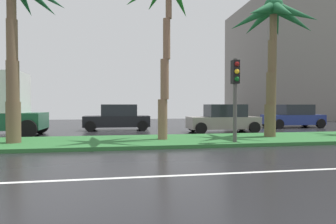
# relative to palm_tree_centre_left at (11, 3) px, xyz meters

# --- Properties ---
(ground_plane) EXTENTS (90.00, 42.00, 0.10)m
(ground_plane) POSITION_rel_palm_tree_centre_left_xyz_m (2.82, 1.15, -5.83)
(ground_plane) COLOR black
(near_lane_divider_stripe) EXTENTS (81.00, 0.14, 0.01)m
(near_lane_divider_stripe) POSITION_rel_palm_tree_centre_left_xyz_m (2.82, -5.85, -5.78)
(near_lane_divider_stripe) COLOR white
(near_lane_divider_stripe) RESTS_ON ground_plane
(median_strip) EXTENTS (85.50, 4.00, 0.15)m
(median_strip) POSITION_rel_palm_tree_centre_left_xyz_m (2.82, 0.15, -5.71)
(median_strip) COLOR #2D6B33
(median_strip) RESTS_ON ground_plane
(palm_tree_centre_left) EXTENTS (4.42, 4.52, 7.18)m
(palm_tree_centre_left) POSITION_rel_palm_tree_centre_left_xyz_m (0.00, 0.00, 0.00)
(palm_tree_centre_left) COLOR brown
(palm_tree_centre_left) RESTS_ON median_strip
(palm_tree_centre_right) EXTENTS (4.11, 4.34, 6.79)m
(palm_tree_centre_right) POSITION_rel_palm_tree_centre_left_xyz_m (11.66, 0.45, -0.33)
(palm_tree_centre_right) COLOR brown
(palm_tree_centre_right) RESTS_ON median_strip
(traffic_signal_median_right) EXTENTS (0.28, 0.43, 3.43)m
(traffic_signal_median_right) POSITION_rel_palm_tree_centre_left_xyz_m (8.95, -1.39, -3.27)
(traffic_signal_median_right) COLOR #4C4C47
(traffic_signal_median_right) RESTS_ON median_strip
(car_in_traffic_leading) EXTENTS (4.30, 2.02, 1.72)m
(car_in_traffic_leading) POSITION_rel_palm_tree_centre_left_xyz_m (4.16, 6.94, -4.96)
(car_in_traffic_leading) COLOR black
(car_in_traffic_leading) RESTS_ON ground_plane
(car_in_traffic_second) EXTENTS (4.30, 2.02, 1.72)m
(car_in_traffic_second) POSITION_rel_palm_tree_centre_left_xyz_m (10.60, 4.30, -4.96)
(car_in_traffic_second) COLOR gray
(car_in_traffic_second) RESTS_ON ground_plane
(car_in_traffic_third) EXTENTS (4.30, 2.02, 1.72)m
(car_in_traffic_third) POSITION_rel_palm_tree_centre_left_xyz_m (17.10, 6.96, -4.96)
(car_in_traffic_third) COLOR navy
(car_in_traffic_third) RESTS_ON ground_plane
(building_far_right) EXTENTS (19.06, 11.45, 13.34)m
(building_far_right) POSITION_rel_palm_tree_centre_left_xyz_m (28.22, 19.45, 0.89)
(building_far_right) COLOR slate
(building_far_right) RESTS_ON ground_plane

